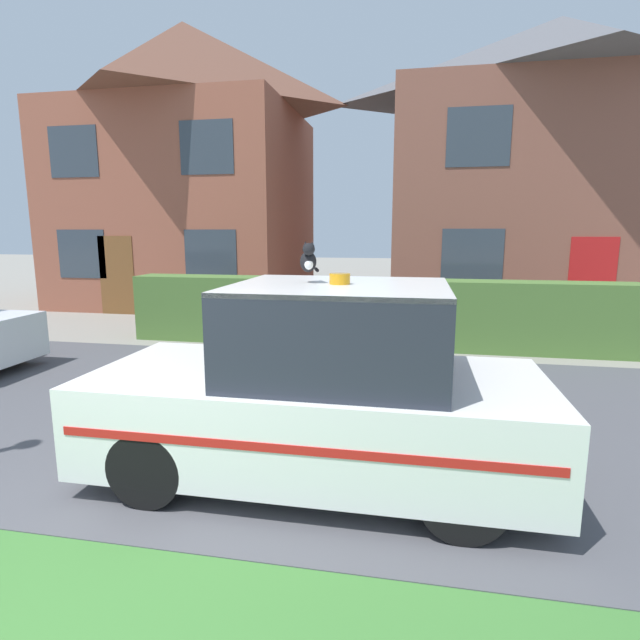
% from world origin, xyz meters
% --- Properties ---
extents(road_strip, '(28.00, 5.81, 0.01)m').
position_xyz_m(road_strip, '(0.00, 3.99, 0.01)').
color(road_strip, '#4C4C51').
rests_on(road_strip, ground).
extents(garden_hedge, '(9.64, 0.74, 1.32)m').
position_xyz_m(garden_hedge, '(1.32, 7.78, 0.66)').
color(garden_hedge, '#4C7233').
rests_on(garden_hedge, ground).
extents(police_car, '(4.00, 1.77, 1.86)m').
position_xyz_m(police_car, '(1.38, 2.38, 0.81)').
color(police_car, black).
rests_on(police_car, road_strip).
extents(cat, '(0.19, 0.32, 0.27)m').
position_xyz_m(cat, '(1.24, 2.44, 1.98)').
color(cat, black).
rests_on(cat, police_car).
extents(house_left, '(7.07, 6.04, 8.34)m').
position_xyz_m(house_left, '(-4.87, 13.17, 4.26)').
color(house_left, '#93513D').
rests_on(house_left, ground).
extents(house_right, '(8.76, 6.44, 7.80)m').
position_xyz_m(house_right, '(5.74, 13.42, 3.97)').
color(house_right, brown).
rests_on(house_right, ground).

